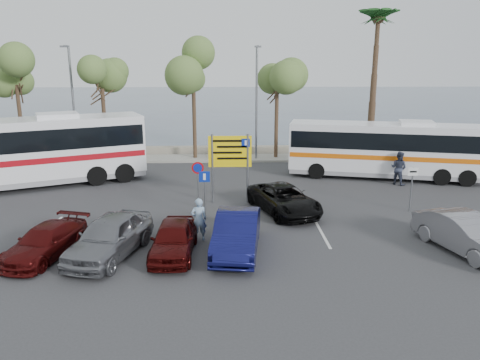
{
  "coord_description": "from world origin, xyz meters",
  "views": [
    {
      "loc": [
        0.82,
        -20.11,
        7.27
      ],
      "look_at": [
        1.51,
        3.0,
        1.25
      ],
      "focal_mm": 35.0,
      "sensor_mm": 36.0,
      "label": 1
    }
  ],
  "objects_px": {
    "pedestrian_far": "(399,168)",
    "direction_sign": "(230,157)",
    "car_maroon": "(46,242)",
    "car_silver_a": "(110,236)",
    "coach_bus_left": "(23,154)",
    "street_lamp_left": "(72,98)",
    "car_blue": "(237,233)",
    "car_silver_b": "(465,234)",
    "car_red": "(174,239)",
    "street_lamp_right": "(257,97)",
    "coach_bus_right": "(384,151)",
    "pedestrian_near": "(199,219)",
    "suv_black": "(284,199)"
  },
  "relations": [
    {
      "from": "car_maroon",
      "to": "car_silver_a",
      "type": "bearing_deg",
      "value": 15.43
    },
    {
      "from": "street_lamp_right",
      "to": "direction_sign",
      "type": "relative_size",
      "value": 2.23
    },
    {
      "from": "direction_sign",
      "to": "car_blue",
      "type": "relative_size",
      "value": 0.78
    },
    {
      "from": "street_lamp_left",
      "to": "car_blue",
      "type": "height_order",
      "value": "street_lamp_left"
    },
    {
      "from": "coach_bus_left",
      "to": "car_maroon",
      "type": "distance_m",
      "value": 11.19
    },
    {
      "from": "car_red",
      "to": "pedestrian_far",
      "type": "height_order",
      "value": "pedestrian_far"
    },
    {
      "from": "pedestrian_far",
      "to": "direction_sign",
      "type": "bearing_deg",
      "value": 64.46
    },
    {
      "from": "direction_sign",
      "to": "pedestrian_near",
      "type": "height_order",
      "value": "direction_sign"
    },
    {
      "from": "suv_black",
      "to": "street_lamp_right",
      "type": "bearing_deg",
      "value": 72.98
    },
    {
      "from": "coach_bus_right",
      "to": "suv_black",
      "type": "bearing_deg",
      "value": -136.66
    },
    {
      "from": "direction_sign",
      "to": "car_silver_a",
      "type": "distance_m",
      "value": 8.29
    },
    {
      "from": "pedestrian_near",
      "to": "direction_sign",
      "type": "bearing_deg",
      "value": -115.91
    },
    {
      "from": "street_lamp_right",
      "to": "direction_sign",
      "type": "bearing_deg",
      "value": -100.94
    },
    {
      "from": "car_blue",
      "to": "car_maroon",
      "type": "distance_m",
      "value": 7.21
    },
    {
      "from": "coach_bus_left",
      "to": "pedestrian_far",
      "type": "height_order",
      "value": "coach_bus_left"
    },
    {
      "from": "pedestrian_near",
      "to": "suv_black",
      "type": "bearing_deg",
      "value": -149.83
    },
    {
      "from": "street_lamp_right",
      "to": "coach_bus_right",
      "type": "relative_size",
      "value": 0.67
    },
    {
      "from": "pedestrian_far",
      "to": "suv_black",
      "type": "bearing_deg",
      "value": 80.22
    },
    {
      "from": "car_silver_a",
      "to": "street_lamp_left",
      "type": "bearing_deg",
      "value": 125.95
    },
    {
      "from": "street_lamp_left",
      "to": "car_red",
      "type": "xyz_separation_m",
      "value": [
        8.8,
        -17.02,
        -3.94
      ]
    },
    {
      "from": "direction_sign",
      "to": "suv_black",
      "type": "height_order",
      "value": "direction_sign"
    },
    {
      "from": "car_silver_a",
      "to": "car_red",
      "type": "xyz_separation_m",
      "value": [
        2.4,
        0.0,
        -0.13
      ]
    },
    {
      "from": "suv_black",
      "to": "pedestrian_near",
      "type": "height_order",
      "value": "pedestrian_near"
    },
    {
      "from": "car_silver_a",
      "to": "car_silver_b",
      "type": "xyz_separation_m",
      "value": [
        13.6,
        0.0,
        -0.05
      ]
    },
    {
      "from": "street_lamp_left",
      "to": "pedestrian_far",
      "type": "height_order",
      "value": "street_lamp_left"
    },
    {
      "from": "car_blue",
      "to": "car_red",
      "type": "distance_m",
      "value": 2.42
    },
    {
      "from": "car_blue",
      "to": "pedestrian_far",
      "type": "relative_size",
      "value": 2.34
    },
    {
      "from": "car_red",
      "to": "car_blue",
      "type": "bearing_deg",
      "value": 8.99
    },
    {
      "from": "car_red",
      "to": "pedestrian_near",
      "type": "relative_size",
      "value": 2.17
    },
    {
      "from": "direction_sign",
      "to": "car_maroon",
      "type": "bearing_deg",
      "value": -136.28
    },
    {
      "from": "street_lamp_right",
      "to": "coach_bus_right",
      "type": "bearing_deg",
      "value": -35.14
    },
    {
      "from": "car_maroon",
      "to": "coach_bus_right",
      "type": "bearing_deg",
      "value": 50.41
    },
    {
      "from": "street_lamp_left",
      "to": "car_red",
      "type": "distance_m",
      "value": 19.56
    },
    {
      "from": "street_lamp_left",
      "to": "coach_bus_left",
      "type": "xyz_separation_m",
      "value": [
        -0.83,
        -7.02,
        -2.64
      ]
    },
    {
      "from": "coach_bus_left",
      "to": "pedestrian_far",
      "type": "bearing_deg",
      "value": -0.0
    },
    {
      "from": "street_lamp_left",
      "to": "street_lamp_right",
      "type": "height_order",
      "value": "same"
    },
    {
      "from": "car_silver_a",
      "to": "pedestrian_far",
      "type": "distance_m",
      "value": 17.7
    },
    {
      "from": "direction_sign",
      "to": "car_silver_b",
      "type": "relative_size",
      "value": 0.8
    },
    {
      "from": "direction_sign",
      "to": "car_maroon",
      "type": "distance_m",
      "value": 9.86
    },
    {
      "from": "coach_bus_left",
      "to": "pedestrian_far",
      "type": "relative_size",
      "value": 6.8
    },
    {
      "from": "car_blue",
      "to": "car_silver_b",
      "type": "distance_m",
      "value": 8.81
    },
    {
      "from": "direction_sign",
      "to": "suv_black",
      "type": "relative_size",
      "value": 0.75
    },
    {
      "from": "direction_sign",
      "to": "car_silver_b",
      "type": "xyz_separation_m",
      "value": [
        9.0,
        -6.7,
        -1.69
      ]
    },
    {
      "from": "car_blue",
      "to": "car_maroon",
      "type": "bearing_deg",
      "value": -171.24
    },
    {
      "from": "car_silver_a",
      "to": "car_maroon",
      "type": "height_order",
      "value": "car_silver_a"
    },
    {
      "from": "coach_bus_left",
      "to": "suv_black",
      "type": "distance_m",
      "value": 15.33
    },
    {
      "from": "car_maroon",
      "to": "car_silver_b",
      "type": "height_order",
      "value": "car_silver_b"
    },
    {
      "from": "coach_bus_right",
      "to": "car_silver_b",
      "type": "height_order",
      "value": "coach_bus_right"
    },
    {
      "from": "car_silver_a",
      "to": "pedestrian_far",
      "type": "height_order",
      "value": "pedestrian_far"
    },
    {
      "from": "street_lamp_left",
      "to": "suv_black",
      "type": "distance_m",
      "value": 18.57
    }
  ]
}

